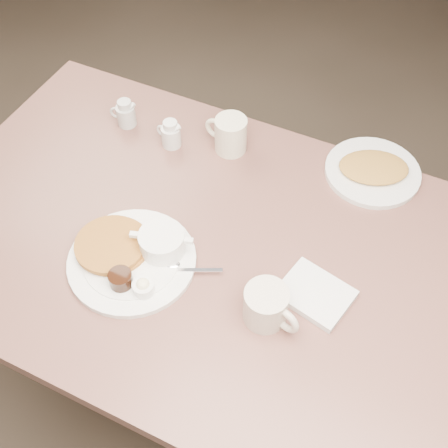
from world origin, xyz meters
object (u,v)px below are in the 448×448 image
at_px(coffee_mug_near, 267,306).
at_px(creamer_right, 171,134).
at_px(diner_table, 221,286).
at_px(creamer_left, 126,114).
at_px(coffee_mug_far, 230,134).
at_px(hash_plate, 373,170).
at_px(main_plate, 135,254).

distance_m(coffee_mug_near, creamer_right, 0.59).
height_order(diner_table, creamer_right, creamer_right).
distance_m(diner_table, creamer_left, 0.55).
xyz_separation_m(diner_table, creamer_right, (-0.27, 0.26, 0.21)).
height_order(coffee_mug_near, coffee_mug_far, coffee_mug_far).
bearing_deg(coffee_mug_near, creamer_right, 139.35).
height_order(coffee_mug_near, creamer_left, coffee_mug_near).
relative_size(creamer_left, creamer_right, 0.97).
xyz_separation_m(diner_table, coffee_mug_near, (0.17, -0.12, 0.22)).
relative_size(creamer_left, hash_plate, 0.24).
distance_m(creamer_right, hash_plate, 0.55).
relative_size(main_plate, coffee_mug_far, 3.09).
height_order(creamer_left, creamer_right, same).
bearing_deg(coffee_mug_near, hash_plate, 80.60).
bearing_deg(main_plate, creamer_right, 106.50).
xyz_separation_m(coffee_mug_far, hash_plate, (0.38, 0.08, -0.04)).
bearing_deg(creamer_right, main_plate, -73.50).
xyz_separation_m(main_plate, creamer_right, (-0.11, 0.37, 0.01)).
bearing_deg(hash_plate, creamer_right, -166.13).
relative_size(coffee_mug_far, creamer_right, 1.54).
bearing_deg(coffee_mug_near, creamer_left, 146.26).
height_order(coffee_mug_near, creamer_right, coffee_mug_near).
distance_m(creamer_left, hash_plate, 0.69).
bearing_deg(hash_plate, main_plate, -129.60).
xyz_separation_m(diner_table, hash_plate, (0.25, 0.39, 0.18)).
height_order(coffee_mug_far, hash_plate, coffee_mug_far).
distance_m(main_plate, creamer_right, 0.39).
bearing_deg(main_plate, coffee_mug_near, -1.15).
distance_m(diner_table, coffee_mug_far, 0.40).
distance_m(main_plate, hash_plate, 0.66).
relative_size(coffee_mug_near, coffee_mug_far, 1.14).
bearing_deg(hash_plate, coffee_mug_near, -99.40).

